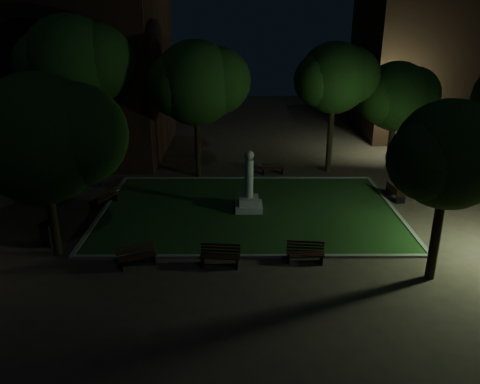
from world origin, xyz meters
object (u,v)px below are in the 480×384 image
Objects in this scene: trash_bin at (49,234)px; bicycle at (87,178)px; bench_right_side at (395,193)px; bench_far_side at (273,169)px; bench_near_right at (305,253)px; bench_west_near at (136,256)px; bench_left_side at (104,199)px; monument at (249,194)px; bench_near_left at (220,256)px.

trash_bin reaches higher than bicycle.
bench_far_side is at bearing 48.75° from bench_right_side.
bench_near_right reaches higher than bench_west_near.
bench_west_near is 10.81m from bicycle.
bench_west_near is at bearing 48.47° from bench_left_side.
monument is 2.05× the size of bench_right_side.
bench_left_side is (-9.91, 6.06, 0.04)m from bench_near_right.
bicycle is at bearing 147.38° from bench_near_right.
bench_right_side is at bearing 11.21° from monument.
bench_far_side is (6.39, 11.75, -0.03)m from bench_west_near.
monument reaches higher than bench_near_left.
bench_right_side is at bearing 43.18° from bench_near_left.
bench_near_left is at bearing -122.56° from bicycle.
bench_left_side is at bearing 74.57° from trash_bin.
bench_left_side is at bearing -133.24° from bicycle.
trash_bin is at bearing 7.80° from bench_left_side.
bench_far_side is at bearing 37.81° from bench_west_near.
bench_west_near is (-6.93, -0.26, -0.01)m from bench_near_right.
bench_near_right is at bearing -21.47° from bench_west_near.
bench_west_near reaches higher than bench_far_side.
bench_near_right is at bearing -67.85° from monument.
bench_near_right is 6.94m from bench_west_near.
bench_right_side is 0.90× the size of bicycle.
bicycle is (-1.92, 3.32, 0.01)m from bench_left_side.
monument is 1.98× the size of bench_west_near.
bench_near_right is 0.92× the size of bicycle.
trash_bin reaches higher than bench_west_near.
bench_far_side is at bearing 143.30° from bench_left_side.
bench_right_side is (8.15, 1.61, -0.57)m from monument.
bench_right_side is (5.93, 7.05, -0.01)m from bench_near_right.
bench_west_near is 0.89× the size of bench_left_side.
trash_bin is at bearing 171.41° from bench_near_left.
bench_right_side reaches higher than bench_far_side.
bicycle is (-17.76, 2.34, 0.06)m from bench_right_side.
bicycle is at bearing 135.92° from bench_near_left.
monument reaches higher than bench_west_near.
bench_left_side is at bearing 140.44° from bench_near_left.
bench_left_side is 10.83m from bench_far_side.
bench_left_side is at bearing 86.76° from bench_right_side.
bench_near_right is (3.52, 0.31, -0.02)m from bench_near_left.
bench_far_side is at bearing 98.49° from bench_near_right.
monument is 5.89m from bench_near_right.
monument is 2.21× the size of bench_far_side.
bench_left_side is at bearing 154.38° from bench_near_right.
bicycle is at bearing 94.98° from trash_bin.
bench_far_side is at bearing 74.56° from monument.
bench_left_side is 3.84m from bicycle.
bicycle is at bearing 7.45° from bench_far_side.
bench_west_near is at bearing -175.46° from bench_near_left.
bench_near_right is 0.88× the size of bench_left_side.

